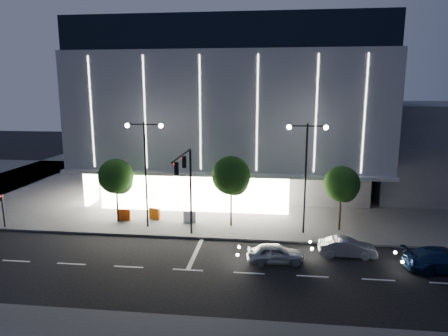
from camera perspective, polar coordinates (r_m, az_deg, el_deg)
ground at (r=28.72m, az=-8.58°, el=-12.72°), size 160.00×160.00×0.00m
sidewalk_museum at (r=50.67m, az=4.01°, el=-1.98°), size 70.00×40.00×0.15m
museum at (r=47.84m, az=1.62°, el=8.41°), size 30.00×25.80×18.00m
annex_building at (r=53.19m, az=27.34°, el=2.82°), size 16.00×20.00×10.00m
traffic_mast at (r=30.01m, az=-5.36°, el=-1.48°), size 0.33×5.89×7.07m
street_lamp_west at (r=33.38m, az=-11.18°, el=1.27°), size 3.16×0.36×9.00m
street_lamp_east at (r=31.93m, az=11.64°, el=0.81°), size 3.16×0.36×9.00m
ped_signal_far at (r=38.36m, az=-29.06°, el=-4.90°), size 0.22×0.24×3.00m
tree_left at (r=35.68m, az=-15.13°, el=-1.42°), size 3.02×3.02×5.72m
tree_mid at (r=33.27m, az=1.08°, el=-1.40°), size 3.25×3.25×6.15m
tree_right at (r=33.74m, az=16.49°, el=-2.47°), size 2.91×2.91×5.51m
car_lead at (r=27.85m, az=7.36°, el=-12.00°), size 4.02×1.98×1.32m
car_second at (r=29.88m, az=17.17°, el=-10.79°), size 3.99×1.50×1.30m
car_third at (r=30.06m, az=28.99°, el=-11.41°), size 5.29×2.53×1.49m
barrier_a at (r=36.68m, az=-14.05°, el=-6.50°), size 1.10×0.26×1.00m
barrier_c at (r=36.43m, az=-9.89°, el=-6.45°), size 1.11×0.64×1.00m
barrier_d at (r=35.15m, az=-4.92°, el=-6.97°), size 1.11×0.29×1.00m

